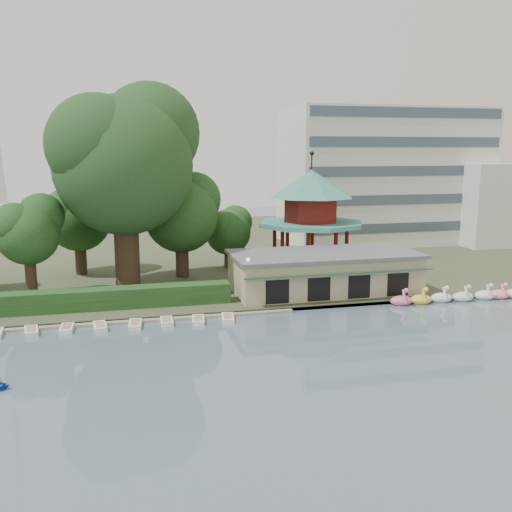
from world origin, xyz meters
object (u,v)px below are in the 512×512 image
object	(u,v)px
dock	(95,323)
big_tree	(125,155)
boathouse	(324,271)
pavilion	(311,210)

from	to	relation	value
dock	big_tree	size ratio (longest dim) A/B	1.64
dock	big_tree	distance (m)	17.86
dock	boathouse	size ratio (longest dim) A/B	1.83
dock	pavilion	distance (m)	29.14
big_tree	boathouse	bearing A→B (deg)	-18.38
pavilion	dock	bearing A→B (deg)	-148.34
dock	pavilion	xyz separation A→B (m)	(24.00, 14.80, 7.36)
boathouse	big_tree	size ratio (longest dim) A/B	0.90
dock	big_tree	bearing A→B (deg)	73.87
boathouse	pavilion	distance (m)	11.43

